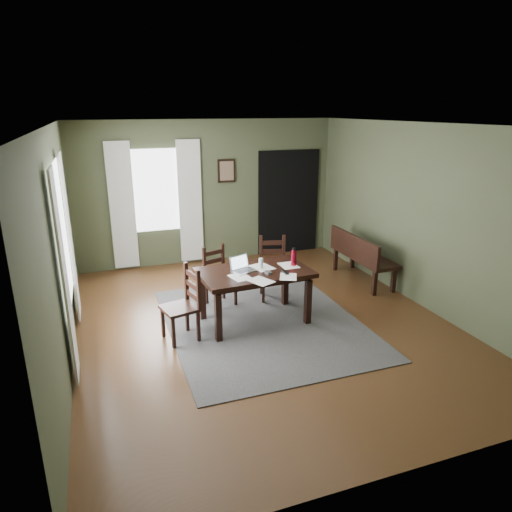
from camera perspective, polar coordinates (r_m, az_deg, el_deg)
name	(u,v)px	position (r m, az deg, el deg)	size (l,w,h in m)	color
ground	(263,323)	(6.52, 0.89, -8.36)	(5.00, 6.00, 0.01)	#492C16
room_shell	(264,196)	(5.94, 0.98, 7.46)	(5.02, 6.02, 2.71)	#434A30
rug	(263,322)	(6.51, 0.89, -8.28)	(2.60, 3.20, 0.01)	#404040
dining_table	(255,277)	(6.29, -0.18, -2.63)	(1.56, 1.00, 0.76)	black
chair_end	(183,305)	(5.97, -9.07, -6.08)	(0.51, 0.51, 0.97)	black
chair_back_left	(219,277)	(6.97, -4.67, -2.61)	(0.50, 0.50, 0.90)	black
chair_back_right	(273,269)	(7.19, 2.15, -1.59)	(0.52, 0.52, 0.97)	black
bench	(360,253)	(8.05, 12.88, 0.31)	(0.48, 1.49, 0.84)	black
laptop	(242,267)	(6.24, -1.79, -1.38)	(0.37, 0.33, 0.21)	#B7B7BC
computer_mouse	(268,273)	(6.13, 1.53, -2.09)	(0.06, 0.10, 0.03)	#3F3F42
tv_remote	(285,272)	(6.18, 3.67, -2.03)	(0.05, 0.17, 0.02)	black
drinking_glass	(261,263)	(6.33, 0.62, -0.91)	(0.07, 0.07, 0.14)	silver
water_bottle	(294,257)	(6.44, 4.74, -0.18)	(0.08, 0.08, 0.26)	maroon
paper_a	(240,277)	(6.02, -1.99, -2.65)	(0.24, 0.31, 0.00)	white
paper_b	(288,277)	(6.04, 4.05, -2.61)	(0.22, 0.28, 0.00)	white
paper_c	(262,267)	(6.38, 0.74, -1.40)	(0.26, 0.34, 0.00)	white
paper_d	(289,265)	(6.47, 4.10, -1.18)	(0.23, 0.30, 0.00)	white
paper_e	(261,281)	(5.88, 0.59, -3.15)	(0.24, 0.32, 0.00)	white
window_left	(62,236)	(5.86, -23.05, 2.32)	(0.01, 1.30, 1.70)	white
window_back	(156,191)	(8.62, -12.41, 8.00)	(1.00, 0.01, 1.50)	white
curtain_left_near	(65,279)	(5.15, -22.78, -2.63)	(0.03, 0.48, 2.30)	silver
curtain_left_far	(70,238)	(6.72, -22.24, 2.07)	(0.03, 0.48, 2.30)	silver
curtain_back_left	(122,207)	(8.59, -16.38, 5.94)	(0.44, 0.03, 2.30)	silver
curtain_back_right	(190,202)	(8.74, -8.22, 6.69)	(0.44, 0.03, 2.30)	silver
framed_picture	(227,171)	(8.84, -3.70, 10.58)	(0.34, 0.03, 0.44)	black
doorway_back	(288,203)	(9.39, 4.07, 6.69)	(1.30, 0.03, 2.10)	black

